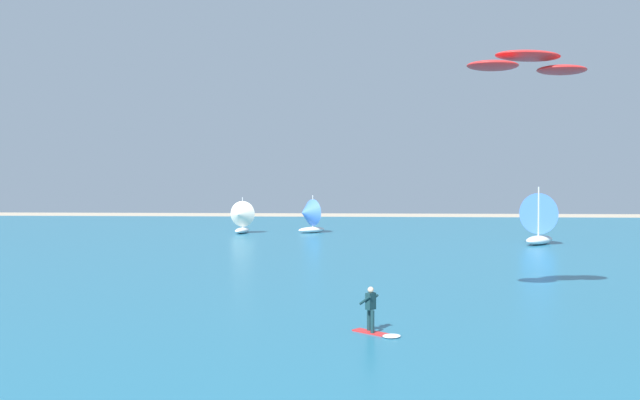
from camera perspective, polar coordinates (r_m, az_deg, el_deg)
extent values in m
cube|color=#236B89|center=(60.74, 1.14, -3.65)|extent=(160.00, 90.00, 0.10)
cube|color=red|center=(24.81, 4.29, -11.06)|extent=(1.35, 1.24, 0.05)
cylinder|color=#143338|center=(24.52, 4.44, -10.20)|extent=(0.14, 0.14, 0.80)
cylinder|color=#143338|center=(24.93, 4.14, -10.00)|extent=(0.14, 0.14, 0.80)
cube|color=#143338|center=(24.59, 4.30, -8.50)|extent=(0.40, 0.42, 0.60)
sphere|color=beige|center=(24.53, 4.30, -7.56)|extent=(0.22, 0.22, 0.22)
cylinder|color=#143338|center=(24.47, 3.82, -8.43)|extent=(0.44, 0.39, 0.39)
cylinder|color=#143338|center=(24.80, 4.48, -8.30)|extent=(0.44, 0.39, 0.39)
ellipsoid|color=white|center=(24.23, 6.06, -11.33)|extent=(0.91, 0.92, 0.08)
ellipsoid|color=red|center=(30.22, 17.14, 11.54)|extent=(3.47, 2.80, 0.35)
ellipsoid|color=red|center=(29.19, 14.36, 10.92)|extent=(2.72, 2.50, 0.35)
ellipsoid|color=red|center=(31.15, 19.73, 10.29)|extent=(2.72, 2.50, 0.35)
ellipsoid|color=white|center=(72.25, -0.71, -2.53)|extent=(3.31, 3.13, 0.64)
cylinder|color=silver|center=(72.24, -0.61, -0.93)|extent=(0.11, 0.11, 3.40)
cone|color=#3F72CC|center=(71.79, -1.08, -1.08)|extent=(3.01, 3.12, 2.85)
ellipsoid|color=white|center=(61.70, 18.01, -3.23)|extent=(3.78, 4.21, 0.79)
cylinder|color=silver|center=(61.36, 17.96, -0.90)|extent=(0.13, 0.13, 4.23)
cone|color=#3F72CC|center=(62.22, 18.30, -1.07)|extent=(3.93, 3.67, 3.55)
ellipsoid|color=white|center=(71.95, -6.58, -2.57)|extent=(1.65, 3.37, 0.60)
cylinder|color=silver|center=(71.98, -6.55, -1.04)|extent=(0.10, 0.10, 3.23)
cone|color=silver|center=(71.32, -6.74, -1.20)|extent=(2.91, 1.86, 2.71)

